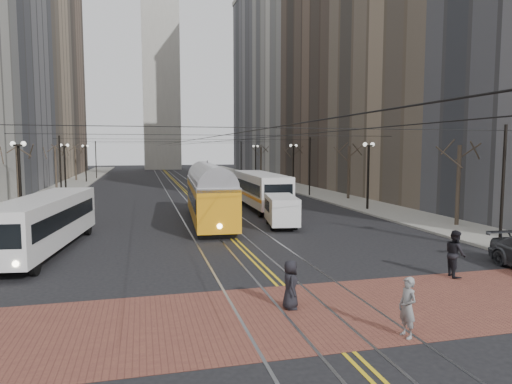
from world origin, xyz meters
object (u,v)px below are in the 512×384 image
cargo_van (281,212)px  sedan_silver (238,183)px  clock_tower (160,25)px  transit_bus (45,225)px  pedestrian_a (290,284)px  rear_bus (260,191)px  streetcar (209,200)px  pedestrian_b (407,307)px  pedestrian_c (455,253)px  sedan_grey (255,188)px

cargo_van → sedan_silver: cargo_van is taller
clock_tower → cargo_van: clock_tower is taller
clock_tower → cargo_van: size_ratio=13.71×
transit_bus → pedestrian_a: size_ratio=6.96×
cargo_van → rear_bus: bearing=93.1°
streetcar → pedestrian_b: bearing=-79.8°
streetcar → pedestrian_a: size_ratio=8.44×
streetcar → pedestrian_a: (0.04, -18.55, -0.81)m
rear_bus → clock_tower: bearing=94.9°
pedestrian_a → transit_bus: bearing=51.2°
clock_tower → pedestrian_c: (7.47, -103.50, -34.96)m
clock_tower → pedestrian_a: clock_tower is taller
transit_bus → rear_bus: rear_bus is taller
sedan_silver → pedestrian_c: (-0.05, -44.45, 0.33)m
streetcar → rear_bus: (5.50, 6.36, -0.07)m
sedan_grey → pedestrian_c: pedestrian_c is taller
pedestrian_b → streetcar: bearing=-179.2°
pedestrian_b → pedestrian_c: pedestrian_c is taller
pedestrian_b → cargo_van: bearing=168.0°
pedestrian_b → pedestrian_c: 7.38m
pedestrian_b → pedestrian_c: bearing=126.7°
transit_bus → pedestrian_b: (12.21, -14.13, -0.56)m
sedan_grey → pedestrian_c: bearing=-81.7°
cargo_van → pedestrian_b: 18.50m
transit_bus → pedestrian_c: 19.87m
streetcar → cargo_van: streetcar is taller
cargo_van → sedan_silver: size_ratio=1.18×
streetcar → clock_tower: bearing=93.1°
pedestrian_b → sedan_grey: bearing=166.1°
cargo_van → sedan_grey: (3.89, 23.25, -0.39)m
transit_bus → pedestrian_b: transit_bus is taller
clock_tower → sedan_silver: size_ratio=16.20×
streetcar → sedan_grey: (8.39, 20.07, -0.98)m
sedan_silver → cargo_van: bearing=-91.5°
pedestrian_b → rear_bus: bearing=168.1°
sedan_grey → pedestrian_b: pedestrian_b is taller
pedestrian_a → pedestrian_c: bearing=-66.0°
transit_bus → cargo_van: size_ratio=2.40×
transit_bus → pedestrian_c: bearing=-20.0°
cargo_van → pedestrian_c: (3.47, -13.40, -0.07)m
transit_bus → sedan_grey: transit_bus is taller
cargo_van → clock_tower: bearing=101.7°
sedan_silver → pedestrian_a: size_ratio=2.46×
streetcar → sedan_silver: bearing=77.4°
clock_tower → pedestrian_c: clock_tower is taller
transit_bus → sedan_silver: (17.69, 35.32, -0.77)m
cargo_van → pedestrian_a: bearing=-97.1°
clock_tower → pedestrian_b: 114.04m
clock_tower → rear_bus: 87.73m
pedestrian_c → sedan_grey: bearing=12.8°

